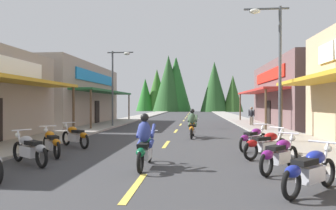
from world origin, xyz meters
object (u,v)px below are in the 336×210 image
object	(u,v)px
streetlamp_left	(116,77)
motorcycle_parked_right_0	(310,170)
motorcycle_parked_right_2	(266,144)
motorcycle_parked_left_2	(30,149)
streetlamp_right	(273,55)
motorcycle_parked_left_3	(51,142)
motorcycle_parked_left_4	(75,136)
motorcycle_parked_right_3	(253,138)
pedestrian_by_shop	(252,115)
rider_cruising_lead	(145,145)
rider_cruising_trailing	(192,126)
motorcycle_parked_right_1	(280,154)

from	to	relation	value
streetlamp_left	motorcycle_parked_right_0	bearing A→B (deg)	-62.92
streetlamp_left	motorcycle_parked_right_0	size ratio (longest dim) A/B	3.68
motorcycle_parked_right_2	motorcycle_parked_left_2	world-z (taller)	same
motorcycle_parked_right_0	motorcycle_parked_right_2	distance (m)	3.97
streetlamp_left	streetlamp_right	distance (m)	13.20
motorcycle_parked_left_3	motorcycle_parked_left_4	distance (m)	2.15
streetlamp_right	motorcycle_parked_left_3	world-z (taller)	streetlamp_right
motorcycle_parked_right_3	pedestrian_by_shop	bearing A→B (deg)	28.83
rider_cruising_lead	rider_cruising_trailing	world-z (taller)	same
motorcycle_parked_right_3	pedestrian_by_shop	distance (m)	12.74
streetlamp_left	motorcycle_parked_right_3	xyz separation A→B (m)	(8.48, -11.10, -3.41)
rider_cruising_trailing	pedestrian_by_shop	bearing A→B (deg)	-26.06
streetlamp_left	motorcycle_parked_left_2	bearing A→B (deg)	-85.10
motorcycle_parked_right_2	pedestrian_by_shop	xyz separation A→B (m)	(2.08, 14.23, 0.41)
pedestrian_by_shop	streetlamp_right	bearing A→B (deg)	41.56
streetlamp_left	rider_cruising_trailing	world-z (taller)	streetlamp_left
motorcycle_parked_right_0	streetlamp_right	bearing A→B (deg)	37.58
motorcycle_parked_right_2	pedestrian_by_shop	distance (m)	14.39
motorcycle_parked_left_4	rider_cruising_lead	bearing A→B (deg)	172.24
motorcycle_parked_right_1	rider_cruising_trailing	size ratio (longest dim) A/B	0.79
motorcycle_parked_right_2	motorcycle_parked_left_4	size ratio (longest dim) A/B	1.02
streetlamp_right	motorcycle_parked_right_0	bearing A→B (deg)	-98.84
motorcycle_parked_left_3	rider_cruising_trailing	distance (m)	7.81
streetlamp_right	pedestrian_by_shop	size ratio (longest dim) A/B	4.03
streetlamp_right	motorcycle_parked_right_3	size ratio (longest dim) A/B	3.66
streetlamp_left	streetlamp_right	bearing A→B (deg)	-42.10
motorcycle_parked_left_3	rider_cruising_lead	bearing A→B (deg)	-154.25
motorcycle_parked_right_1	motorcycle_parked_left_3	xyz separation A→B (m)	(-7.30, 1.84, 0.00)
motorcycle_parked_right_0	pedestrian_by_shop	bearing A→B (deg)	39.85
motorcycle_parked_right_3	motorcycle_parked_right_1	bearing A→B (deg)	-141.50
motorcycle_parked_left_4	motorcycle_parked_right_1	bearing A→B (deg)	-170.32
motorcycle_parked_right_0	motorcycle_parked_left_4	distance (m)	9.48
streetlamp_left	motorcycle_parked_right_0	distance (m)	19.12
streetlamp_left	motorcycle_parked_right_2	xyz separation A→B (m)	(8.58, -12.78, -3.41)
rider_cruising_trailing	motorcycle_parked_left_3	bearing A→B (deg)	144.35
streetlamp_right	motorcycle_parked_left_2	distance (m)	10.88
motorcycle_parked_right_0	rider_cruising_trailing	size ratio (longest dim) A/B	0.76
motorcycle_parked_left_4	rider_cruising_trailing	xyz separation A→B (m)	(4.89, 3.96, 0.17)
motorcycle_parked_right_2	motorcycle_parked_left_4	bearing A→B (deg)	129.17
rider_cruising_lead	streetlamp_left	bearing A→B (deg)	18.25
motorcycle_parked_right_0	motorcycle_parked_right_3	xyz separation A→B (m)	(-0.09, 5.66, 0.00)
pedestrian_by_shop	rider_cruising_lead	bearing A→B (deg)	26.25
motorcycle_parked_right_1	motorcycle_parked_left_4	bearing A→B (deg)	101.88
streetlamp_left	motorcycle_parked_right_1	xyz separation A→B (m)	(8.47, -14.85, -3.41)
motorcycle_parked_left_2	rider_cruising_trailing	world-z (taller)	rider_cruising_trailing
motorcycle_parked_right_0	motorcycle_parked_right_2	xyz separation A→B (m)	(0.02, 3.97, 0.00)
motorcycle_parked_left_3	rider_cruising_trailing	xyz separation A→B (m)	(4.87, 6.11, 0.17)
motorcycle_parked_right_1	motorcycle_parked_right_2	distance (m)	2.07
motorcycle_parked_right_3	rider_cruising_lead	world-z (taller)	rider_cruising_lead
motorcycle_parked_left_4	rider_cruising_trailing	bearing A→B (deg)	-102.74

